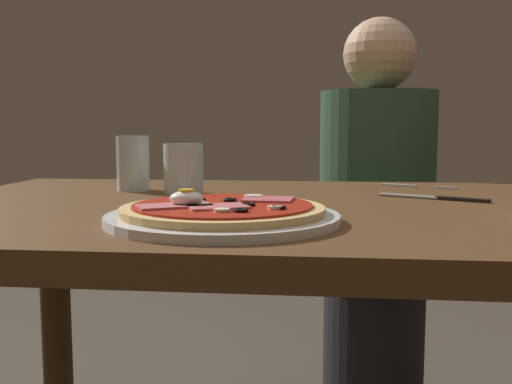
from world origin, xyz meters
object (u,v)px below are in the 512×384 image
Objects in this scene: dining_table at (292,272)px; pizza_foreground at (222,214)px; fork at (412,186)px; water_glass_near at (133,167)px; water_glass_far at (184,172)px; diner_person at (376,240)px; knife at (440,198)px.

pizza_foreground is at bearing -112.11° from dining_table.
water_glass_near is at bearing -167.91° from fork.
water_glass_near reaches higher than water_glass_far.
water_glass_near is (-0.33, 0.17, 0.16)m from dining_table.
diner_person is at bearing 94.45° from fork.
dining_table is at bearing -29.23° from water_glass_far.
dining_table is 11.77× the size of water_glass_near.
pizza_foreground is at bearing -123.03° from fork.
pizza_foreground is at bearing -68.50° from water_glass_far.
pizza_foreground is at bearing -139.73° from knife.
diner_person reaches higher than knife.
dining_table is at bearing -27.12° from water_glass_near.
water_glass_far reaches higher than pizza_foreground.
fork is 0.21m from knife.
diner_person reaches higher than water_glass_near.
dining_table is at bearing 73.84° from diner_person.
knife is at bearing 40.27° from pizza_foreground.
fork is at bearing 94.79° from knife.
pizza_foreground is (-0.08, -0.21, 0.13)m from dining_table.
water_glass_near is at bearing 171.51° from knife.
fork is at bearing 50.45° from dining_table.
water_glass_near is 0.73× the size of fork.
pizza_foreground is 1.72× the size of knife.
water_glass_near is 1.15× the size of water_glass_far.
water_glass_near is at bearing 45.49° from diner_person.
water_glass_far is 0.52× the size of knife.
fork is 0.13× the size of diner_person.
pizza_foreground is 2.08× the size of fork.
fork is (0.24, 0.29, 0.12)m from dining_table.
knife is 0.15× the size of diner_person.
dining_table is 0.29m from water_glass_far.
dining_table is 7.07× the size of knife.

